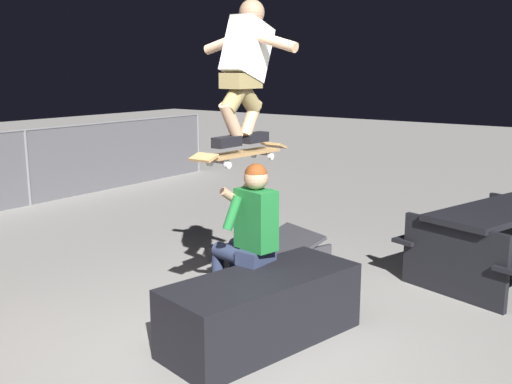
# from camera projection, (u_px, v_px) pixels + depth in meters

# --- Properties ---
(ground_plane) EXTENTS (40.00, 40.00, 0.00)m
(ground_plane) POSITION_uv_depth(u_px,v_px,m) (231.00, 352.00, 4.56)
(ground_plane) COLOR gray
(ledge_box_main) EXTENTS (1.73, 0.98, 0.55)m
(ledge_box_main) POSITION_uv_depth(u_px,v_px,m) (262.00, 309.00, 4.68)
(ledge_box_main) COLOR black
(ledge_box_main) RESTS_ON ground
(person_sitting_on_ledge) EXTENTS (0.59, 0.78, 1.38)m
(person_sitting_on_ledge) POSITION_uv_depth(u_px,v_px,m) (247.00, 233.00, 4.98)
(person_sitting_on_ledge) COLOR #2D3856
(person_sitting_on_ledge) RESTS_ON ground
(skateboard) EXTENTS (1.02, 0.21, 0.13)m
(skateboard) POSITION_uv_depth(u_px,v_px,m) (241.00, 154.00, 4.73)
(skateboard) COLOR #AD8451
(skater_airborne) EXTENTS (0.62, 0.89, 1.12)m
(skater_airborne) POSITION_uv_depth(u_px,v_px,m) (245.00, 66.00, 4.63)
(skater_airborne) COLOR black
(kicker_ramp) EXTENTS (1.25, 1.06, 0.41)m
(kicker_ramp) POSITION_uv_depth(u_px,v_px,m) (271.00, 257.00, 6.64)
(kicker_ramp) COLOR #38383D
(kicker_ramp) RESTS_ON ground
(picnic_table_back) EXTENTS (1.99, 1.74, 0.75)m
(picnic_table_back) POSITION_uv_depth(u_px,v_px,m) (498.00, 232.00, 6.03)
(picnic_table_back) COLOR black
(picnic_table_back) RESTS_ON ground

